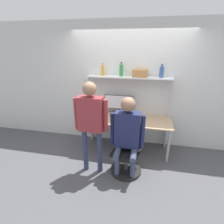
{
  "coord_description": "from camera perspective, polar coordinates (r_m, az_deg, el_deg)",
  "views": [
    {
      "loc": [
        0.4,
        -3.02,
        2.18
      ],
      "look_at": [
        -0.19,
        -0.18,
        1.08
      ],
      "focal_mm": 28.0,
      "sensor_mm": 36.0,
      "label": 1
    }
  ],
  "objects": [
    {
      "name": "ground_plane",
      "position": [
        3.74,
        3.57,
        -14.91
      ],
      "size": [
        12.0,
        12.0,
        0.0
      ],
      "primitive_type": "plane",
      "color": "#4C4C51"
    },
    {
      "name": "wall_back",
      "position": [
        3.92,
        5.73,
        8.43
      ],
      "size": [
        8.0,
        0.06,
        2.7
      ],
      "color": "silver",
      "rests_on": "ground_plane"
    },
    {
      "name": "desk",
      "position": [
        3.75,
        4.67,
        -3.16
      ],
      "size": [
        1.87,
        0.74,
        0.73
      ],
      "color": "tan",
      "rests_on": "ground_plane"
    },
    {
      "name": "shelf_unit",
      "position": [
        3.76,
        5.45,
        8.1
      ],
      "size": [
        1.78,
        0.25,
        1.59
      ],
      "color": "white",
      "rests_on": "ground_plane"
    },
    {
      "name": "monitor",
      "position": [
        3.88,
        2.23,
        2.87
      ],
      "size": [
        0.66,
        0.19,
        0.44
      ],
      "color": "#333338",
      "rests_on": "desk"
    },
    {
      "name": "laptop",
      "position": [
        3.52,
        5.71,
        -2.66
      ],
      "size": [
        0.28,
        0.21,
        0.2
      ],
      "color": "#BCBCC1",
      "rests_on": "desk"
    },
    {
      "name": "cell_phone",
      "position": [
        3.47,
        9.96,
        -4.14
      ],
      "size": [
        0.07,
        0.15,
        0.01
      ],
      "color": "#264C8C",
      "rests_on": "desk"
    },
    {
      "name": "office_chair",
      "position": [
        3.3,
        4.9,
        -14.69
      ],
      "size": [
        0.56,
        0.56,
        0.89
      ],
      "color": "black",
      "rests_on": "ground_plane"
    },
    {
      "name": "person_seated",
      "position": [
        2.97,
        4.95,
        -6.22
      ],
      "size": [
        0.59,
        0.48,
        1.42
      ],
      "color": "#38425B",
      "rests_on": "ground_plane"
    },
    {
      "name": "person_standing",
      "position": [
        2.93,
        -6.93,
        -1.76
      ],
      "size": [
        0.58,
        0.22,
        1.66
      ],
      "color": "#2D3856",
      "rests_on": "ground_plane"
    },
    {
      "name": "bottle_green",
      "position": [
        3.72,
        3.05,
        13.42
      ],
      "size": [
        0.08,
        0.08,
        0.29
      ],
      "color": "#2D8C3F",
      "rests_on": "shelf_unit"
    },
    {
      "name": "bottle_amber",
      "position": [
        3.8,
        -3.04,
        13.39
      ],
      "size": [
        0.06,
        0.06,
        0.26
      ],
      "color": "gold",
      "rests_on": "shelf_unit"
    },
    {
      "name": "bottle_blue",
      "position": [
        3.68,
        15.89,
        12.46
      ],
      "size": [
        0.08,
        0.08,
        0.26
      ],
      "color": "#335999",
      "rests_on": "shelf_unit"
    },
    {
      "name": "storage_box",
      "position": [
        3.69,
        9.16,
        12.39
      ],
      "size": [
        0.3,
        0.23,
        0.15
      ],
      "color": "#B27A47",
      "rests_on": "shelf_unit"
    }
  ]
}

